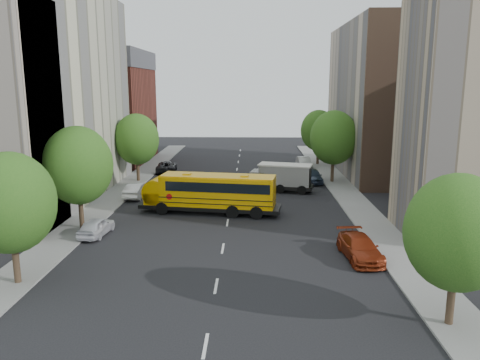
{
  "coord_description": "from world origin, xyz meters",
  "views": [
    {
      "loc": [
        1.93,
        -37.92,
        10.86
      ],
      "look_at": [
        0.91,
        2.0,
        2.68
      ],
      "focal_mm": 35.0,
      "sensor_mm": 36.0,
      "label": 1
    }
  ],
  "objects_px": {
    "parked_car_0": "(96,227)",
    "parked_car_5": "(304,163)",
    "safari_truck": "(281,177)",
    "parked_car_4": "(313,176)",
    "street_tree_5": "(319,131)",
    "parked_car_2": "(167,167)",
    "street_tree_2": "(137,139)",
    "street_tree_1": "(78,165)",
    "street_tree_0": "(10,203)",
    "street_tree_3": "(457,233)",
    "street_tree_4": "(334,138)",
    "school_bus": "(209,191)",
    "parked_car_1": "(137,190)",
    "parked_car_3": "(360,248)"
  },
  "relations": [
    {
      "from": "parked_car_2",
      "to": "parked_car_4",
      "type": "xyz_separation_m",
      "value": [
        17.6,
        -6.04,
        0.06
      ]
    },
    {
      "from": "school_bus",
      "to": "parked_car_1",
      "type": "bearing_deg",
      "value": 152.8
    },
    {
      "from": "street_tree_5",
      "to": "street_tree_2",
      "type": "bearing_deg",
      "value": -151.39
    },
    {
      "from": "parked_car_5",
      "to": "parked_car_3",
      "type": "bearing_deg",
      "value": -93.12
    },
    {
      "from": "street_tree_5",
      "to": "parked_car_4",
      "type": "relative_size",
      "value": 1.66
    },
    {
      "from": "street_tree_1",
      "to": "street_tree_5",
      "type": "relative_size",
      "value": 1.05
    },
    {
      "from": "parked_car_0",
      "to": "parked_car_5",
      "type": "height_order",
      "value": "parked_car_5"
    },
    {
      "from": "street_tree_3",
      "to": "street_tree_4",
      "type": "xyz_separation_m",
      "value": [
        0.0,
        32.0,
        0.62
      ]
    },
    {
      "from": "parked_car_1",
      "to": "parked_car_2",
      "type": "xyz_separation_m",
      "value": [
        0.46,
        13.47,
        -0.02
      ]
    },
    {
      "from": "street_tree_0",
      "to": "street_tree_2",
      "type": "height_order",
      "value": "street_tree_2"
    },
    {
      "from": "safari_truck",
      "to": "parked_car_4",
      "type": "distance_m",
      "value": 5.87
    },
    {
      "from": "street_tree_0",
      "to": "street_tree_2",
      "type": "xyz_separation_m",
      "value": [
        0.0,
        28.0,
        0.19
      ]
    },
    {
      "from": "parked_car_1",
      "to": "parked_car_3",
      "type": "xyz_separation_m",
      "value": [
        18.06,
        -15.98,
        -0.0
      ]
    },
    {
      "from": "parked_car_2",
      "to": "safari_truck",
      "type": "bearing_deg",
      "value": 137.29
    },
    {
      "from": "parked_car_0",
      "to": "parked_car_5",
      "type": "distance_m",
      "value": 33.9
    },
    {
      "from": "street_tree_5",
      "to": "parked_car_2",
      "type": "distance_m",
      "value": 21.12
    },
    {
      "from": "parked_car_0",
      "to": "street_tree_1",
      "type": "bearing_deg",
      "value": -37.32
    },
    {
      "from": "safari_truck",
      "to": "parked_car_3",
      "type": "distance_m",
      "value": 19.46
    },
    {
      "from": "street_tree_4",
      "to": "street_tree_5",
      "type": "height_order",
      "value": "street_tree_4"
    },
    {
      "from": "street_tree_3",
      "to": "parked_car_5",
      "type": "distance_m",
      "value": 41.36
    },
    {
      "from": "street_tree_0",
      "to": "parked_car_3",
      "type": "bearing_deg",
      "value": 12.46
    },
    {
      "from": "street_tree_3",
      "to": "parked_car_3",
      "type": "bearing_deg",
      "value": 104.72
    },
    {
      "from": "street_tree_1",
      "to": "school_bus",
      "type": "height_order",
      "value": "street_tree_1"
    },
    {
      "from": "street_tree_1",
      "to": "school_bus",
      "type": "relative_size",
      "value": 0.64
    },
    {
      "from": "street_tree_1",
      "to": "parked_car_0",
      "type": "distance_m",
      "value": 4.78
    },
    {
      "from": "parked_car_3",
      "to": "safari_truck",
      "type": "bearing_deg",
      "value": 95.8
    },
    {
      "from": "street_tree_3",
      "to": "school_bus",
      "type": "xyz_separation_m",
      "value": [
        -12.74,
        18.95,
        -2.56
      ]
    },
    {
      "from": "street_tree_4",
      "to": "parked_car_5",
      "type": "height_order",
      "value": "street_tree_4"
    },
    {
      "from": "street_tree_2",
      "to": "parked_car_4",
      "type": "relative_size",
      "value": 1.71
    },
    {
      "from": "street_tree_2",
      "to": "street_tree_1",
      "type": "bearing_deg",
      "value": -90.0
    },
    {
      "from": "street_tree_3",
      "to": "street_tree_0",
      "type": "bearing_deg",
      "value": 169.7
    },
    {
      "from": "school_bus",
      "to": "street_tree_2",
      "type": "bearing_deg",
      "value": 133.87
    },
    {
      "from": "street_tree_0",
      "to": "street_tree_3",
      "type": "height_order",
      "value": "street_tree_0"
    },
    {
      "from": "school_bus",
      "to": "parked_car_5",
      "type": "distance_m",
      "value": 24.59
    },
    {
      "from": "street_tree_0",
      "to": "parked_car_5",
      "type": "xyz_separation_m",
      "value": [
        19.8,
        37.13,
        -3.9
      ]
    },
    {
      "from": "street_tree_0",
      "to": "street_tree_5",
      "type": "xyz_separation_m",
      "value": [
        22.0,
        40.0,
        0.06
      ]
    },
    {
      "from": "parked_car_2",
      "to": "street_tree_2",
      "type": "bearing_deg",
      "value": 63.69
    },
    {
      "from": "parked_car_1",
      "to": "parked_car_3",
      "type": "bearing_deg",
      "value": 143.9
    },
    {
      "from": "parked_car_5",
      "to": "parked_car_2",
      "type": "bearing_deg",
      "value": -172.47
    },
    {
      "from": "street_tree_0",
      "to": "parked_car_1",
      "type": "height_order",
      "value": "street_tree_0"
    },
    {
      "from": "street_tree_4",
      "to": "parked_car_0",
      "type": "xyz_separation_m",
      "value": [
        -20.43,
        -19.46,
        -4.4
      ]
    },
    {
      "from": "school_bus",
      "to": "safari_truck",
      "type": "xyz_separation_m",
      "value": [
        6.68,
        8.48,
        -0.39
      ]
    },
    {
      "from": "street_tree_1",
      "to": "street_tree_4",
      "type": "height_order",
      "value": "street_tree_4"
    },
    {
      "from": "parked_car_0",
      "to": "parked_car_2",
      "type": "relative_size",
      "value": 0.77
    },
    {
      "from": "street_tree_4",
      "to": "safari_truck",
      "type": "relative_size",
      "value": 1.15
    },
    {
      "from": "street_tree_2",
      "to": "street_tree_3",
      "type": "height_order",
      "value": "street_tree_2"
    },
    {
      "from": "parked_car_4",
      "to": "street_tree_4",
      "type": "bearing_deg",
      "value": 2.58
    },
    {
      "from": "street_tree_4",
      "to": "parked_car_4",
      "type": "bearing_deg",
      "value": -174.39
    },
    {
      "from": "street_tree_0",
      "to": "school_bus",
      "type": "relative_size",
      "value": 0.6
    },
    {
      "from": "parked_car_4",
      "to": "parked_car_5",
      "type": "bearing_deg",
      "value": 86.97
    }
  ]
}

